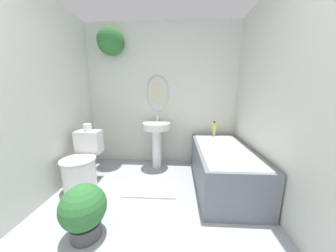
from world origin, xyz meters
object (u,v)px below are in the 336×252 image
(bathtub, at_px, (223,165))
(shampoo_bottle, at_px, (214,127))
(pedestal_sink, at_px, (157,135))
(toilet, at_px, (82,166))
(toilet_paper_roll, at_px, (87,127))
(potted_plant, at_px, (84,210))

(bathtub, relative_size, shampoo_bottle, 8.02)
(bathtub, bearing_deg, pedestal_sink, 152.30)
(toilet, bearing_deg, toilet_paper_roll, 90.00)
(pedestal_sink, bearing_deg, potted_plant, -107.64)
(potted_plant, relative_size, toilet_paper_roll, 4.51)
(pedestal_sink, bearing_deg, toilet_paper_roll, -154.57)
(bathtub, distance_m, shampoo_bottle, 0.70)
(shampoo_bottle, xyz_separation_m, toilet_paper_roll, (-1.88, -0.49, 0.08))
(bathtub, bearing_deg, shampoo_bottle, 92.26)
(shampoo_bottle, distance_m, toilet_paper_roll, 1.95)
(shampoo_bottle, bearing_deg, potted_plant, -133.29)
(toilet, bearing_deg, pedestal_sink, 35.88)
(bathtub, relative_size, toilet_paper_roll, 13.28)
(pedestal_sink, height_order, toilet_paper_roll, pedestal_sink)
(toilet, distance_m, toilet_paper_roll, 0.53)
(toilet, xyz_separation_m, toilet_paper_roll, (0.00, 0.23, 0.48))
(potted_plant, height_order, toilet_paper_roll, toilet_paper_roll)
(pedestal_sink, distance_m, bathtub, 1.14)
(toilet, relative_size, shampoo_bottle, 4.01)
(bathtub, bearing_deg, potted_plant, -146.65)
(shampoo_bottle, bearing_deg, toilet, -159.15)
(pedestal_sink, xyz_separation_m, bathtub, (0.98, -0.51, -0.28))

